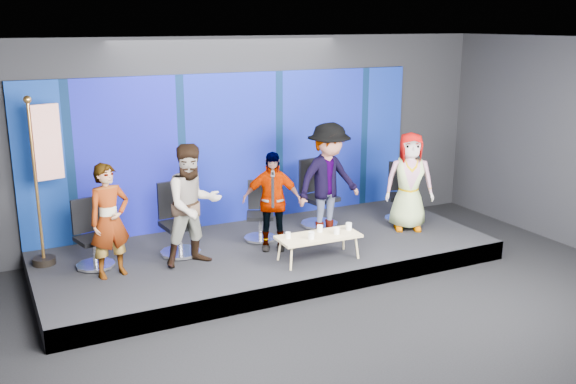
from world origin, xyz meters
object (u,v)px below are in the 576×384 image
object	(u,v)px
chair_b	(178,231)
chair_c	(260,221)
mug_d	(337,231)
panelist_b	(193,205)
mug_c	(320,229)
flag_stand	(45,177)
mug_e	(349,226)
chair_e	(401,202)
panelist_e	(409,181)
panelist_a	(110,221)
chair_d	(317,204)
chair_a	(93,245)
mug_a	(288,235)
panelist_d	(329,180)
panelist_c	(272,201)
mug_b	(311,235)
coffee_table	(318,237)

from	to	relation	value
chair_b	chair_c	bearing A→B (deg)	-2.72
chair_b	mug_d	bearing A→B (deg)	-36.66
panelist_b	mug_c	world-z (taller)	panelist_b
chair_c	flag_stand	world-z (taller)	flag_stand
mug_c	mug_e	distance (m)	0.46
panelist_b	chair_e	bearing A→B (deg)	0.24
panelist_e	chair_b	bearing A→B (deg)	-161.37
panelist_a	chair_e	xyz separation A→B (m)	(5.13, 0.35, -0.46)
chair_d	chair_e	bearing A→B (deg)	-24.09
chair_a	panelist_b	world-z (taller)	panelist_b
mug_a	panelist_b	bearing A→B (deg)	154.83
panelist_b	panelist_d	bearing A→B (deg)	1.27
chair_c	panelist_c	distance (m)	0.68
panelist_c	mug_d	distance (m)	1.11
chair_c	chair_e	bearing A→B (deg)	20.76
mug_a	mug_e	xyz separation A→B (m)	(1.00, -0.05, 0.01)
chair_e	panelist_b	bearing A→B (deg)	-147.29
mug_a	mug_c	bearing A→B (deg)	5.19
panelist_e	flag_stand	xyz separation A→B (m)	(-5.64, 1.00, 0.47)
chair_a	panelist_e	xyz separation A→B (m)	(5.12, -0.58, 0.51)
panelist_b	panelist_c	distance (m)	1.29
mug_b	mug_c	size ratio (longest dim) A/B	1.05
chair_c	mug_d	xyz separation A→B (m)	(0.66, -1.30, 0.12)
coffee_table	mug_b	size ratio (longest dim) A/B	11.60
mug_e	panelist_c	bearing A→B (deg)	143.25
panelist_b	mug_c	distance (m)	1.92
chair_a	panelist_c	distance (m)	2.71
mug_c	flag_stand	distance (m)	4.04
panelist_e	chair_d	bearing A→B (deg)	173.45
chair_d	mug_a	world-z (taller)	chair_d
chair_b	chair_a	bearing A→B (deg)	172.54
panelist_d	mug_b	size ratio (longest dim) A/B	17.40
chair_e	mug_a	xyz separation A→B (m)	(-2.73, -1.00, 0.09)
chair_b	coffee_table	distance (m)	2.13
chair_e	flag_stand	size ratio (longest dim) A/B	0.42
chair_a	panelist_a	world-z (taller)	panelist_a
chair_e	panelist_d	bearing A→B (deg)	-148.88
chair_a	chair_c	bearing A→B (deg)	-12.94
chair_c	chair_d	bearing A→B (deg)	34.90
flag_stand	mug_d	bearing A→B (deg)	-36.93
flag_stand	mug_c	bearing A→B (deg)	-35.31
panelist_a	mug_a	distance (m)	2.52
panelist_a	mug_c	distance (m)	3.04
panelist_d	panelist_e	size ratio (longest dim) A/B	1.12
mug_c	panelist_e	bearing A→B (deg)	13.73
chair_d	mug_e	bearing A→B (deg)	-109.48
chair_a	flag_stand	distance (m)	1.18
panelist_d	mug_c	world-z (taller)	panelist_d
panelist_a	coffee_table	distance (m)	2.99
mug_a	mug_d	bearing A→B (deg)	-11.48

